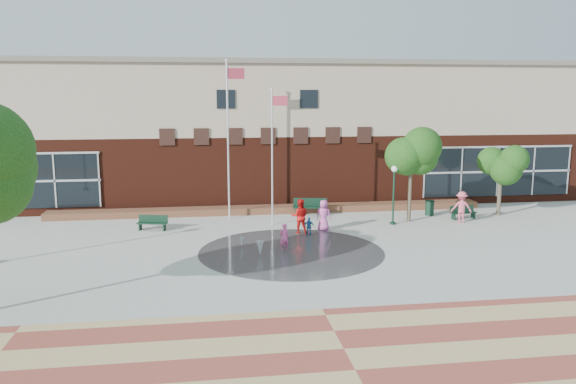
{
  "coord_description": "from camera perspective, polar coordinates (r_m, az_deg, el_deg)",
  "views": [
    {
      "loc": [
        -3.66,
        -21.39,
        7.07
      ],
      "look_at": [
        0.0,
        4.0,
        2.6
      ],
      "focal_mm": 35.0,
      "sensor_mm": 36.0,
      "label": 1
    }
  ],
  "objects": [
    {
      "name": "bench_right",
      "position": [
        33.73,
        17.36,
        -2.24
      ],
      "size": [
        1.57,
        0.61,
        0.77
      ],
      "rotation": [
        0.0,
        0.0,
        0.12
      ],
      "color": "#133122",
      "rests_on": "ground"
    },
    {
      "name": "trash_can",
      "position": [
        34.18,
        14.19,
        -1.58
      ],
      "size": [
        0.55,
        0.55,
        0.9
      ],
      "color": "#133122",
      "rests_on": "ground"
    },
    {
      "name": "flagpole_right",
      "position": [
        30.14,
        -1.54,
        4.32
      ],
      "size": [
        0.88,
        0.34,
        7.42
      ],
      "rotation": [
        0.0,
        0.0,
        -0.31
      ],
      "color": "white",
      "rests_on": "ground"
    },
    {
      "name": "adult_pink",
      "position": [
        29.43,
        3.64,
        -2.39
      ],
      "size": [
        0.96,
        0.84,
        1.65
      ],
      "primitive_type": "imported",
      "rotation": [
        0.0,
        0.0,
        2.65
      ],
      "color": "#CE53AA",
      "rests_on": "ground"
    },
    {
      "name": "person_bench",
      "position": [
        32.69,
        17.21,
        -1.48
      ],
      "size": [
        1.26,
        0.91,
        1.76
      ],
      "primitive_type": "imported",
      "rotation": [
        0.0,
        0.0,
        2.9
      ],
      "color": "#D75970",
      "rests_on": "ground"
    },
    {
      "name": "ground",
      "position": [
        22.82,
        1.45,
        -8.17
      ],
      "size": [
        120.0,
        120.0,
        0.0
      ],
      "primitive_type": "plane",
      "color": "#666056",
      "rests_on": "ground"
    },
    {
      "name": "tree_mid",
      "position": [
        31.78,
        12.39,
        3.58
      ],
      "size": [
        3.01,
        3.01,
        5.08
      ],
      "color": "#453B2D",
      "rests_on": "ground"
    },
    {
      "name": "bench_mid",
      "position": [
        33.22,
        2.26,
        -1.84
      ],
      "size": [
        2.06,
        0.91,
        1.0
      ],
      "rotation": [
        0.0,
        0.0,
        -0.19
      ],
      "color": "#133122",
      "rests_on": "ground"
    },
    {
      "name": "flower_bed",
      "position": [
        33.93,
        -1.83,
        -2.14
      ],
      "size": [
        26.0,
        1.2,
        0.4
      ],
      "primitive_type": "cube",
      "color": "maroon",
      "rests_on": "ground"
    },
    {
      "name": "tree_small_right",
      "position": [
        35.0,
        20.87,
        2.69
      ],
      "size": [
        2.47,
        2.47,
        4.21
      ],
      "color": "#453B2D",
      "rests_on": "ground"
    },
    {
      "name": "lamp_right",
      "position": [
        31.06,
        10.7,
        0.38
      ],
      "size": [
        0.35,
        0.35,
        3.27
      ],
      "color": "#133122",
      "rests_on": "ground"
    },
    {
      "name": "child_splash",
      "position": [
        25.71,
        -0.4,
        -4.61
      ],
      "size": [
        0.54,
        0.44,
        1.27
      ],
      "primitive_type": "imported",
      "rotation": [
        0.0,
        0.0,
        3.47
      ],
      "color": "#EF559F",
      "rests_on": "ground"
    },
    {
      "name": "adult_red",
      "position": [
        28.8,
        1.22,
        -2.48
      ],
      "size": [
        0.98,
        0.83,
        1.8
      ],
      "primitive_type": "imported",
      "rotation": [
        0.0,
        0.0,
        2.96
      ],
      "color": "red",
      "rests_on": "ground"
    },
    {
      "name": "child_blue",
      "position": [
        28.36,
        2.16,
        -3.54
      ],
      "size": [
        0.62,
        0.4,
        0.98
      ],
      "primitive_type": "imported",
      "rotation": [
        0.0,
        0.0,
        2.84
      ],
      "color": "#2A62A5",
      "rests_on": "ground"
    },
    {
      "name": "flagpole_left",
      "position": [
        31.81,
        -6.04,
        6.12
      ],
      "size": [
        1.06,
        0.17,
        9.0
      ],
      "rotation": [
        0.0,
        0.0,
        0.03
      ],
      "color": "white",
      "rests_on": "ground"
    },
    {
      "name": "plaza_concrete",
      "position": [
        26.6,
        -0.0,
        -5.52
      ],
      "size": [
        46.0,
        18.0,
        0.01
      ],
      "primitive_type": "cube",
      "color": "#A8A8A0",
      "rests_on": "ground"
    },
    {
      "name": "splash_pad",
      "position": [
        25.65,
        0.32,
        -6.1
      ],
      "size": [
        8.4,
        8.4,
        0.01
      ],
      "primitive_type": "cylinder",
      "color": "#383A3D",
      "rests_on": "ground"
    },
    {
      "name": "water_jet_a",
      "position": [
        24.98,
        -2.84,
        -6.57
      ],
      "size": [
        0.34,
        0.34,
        0.67
      ],
      "primitive_type": "cone",
      "rotation": [
        3.14,
        0.0,
        0.0
      ],
      "color": "white",
      "rests_on": "ground"
    },
    {
      "name": "library_building",
      "position": [
        39.11,
        -2.84,
        6.32
      ],
      "size": [
        44.4,
        10.4,
        9.2
      ],
      "color": "#4A1B10",
      "rests_on": "ground"
    },
    {
      "name": "bench_left",
      "position": [
        30.42,
        -13.6,
        -3.34
      ],
      "size": [
        1.64,
        0.82,
        0.79
      ],
      "rotation": [
        0.0,
        0.0,
        -0.25
      ],
      "color": "#133122",
      "rests_on": "ground"
    },
    {
      "name": "paver_band",
      "position": [
        16.44,
        5.69,
        -15.62
      ],
      "size": [
        46.0,
        6.0,
        0.01
      ],
      "primitive_type": "cube",
      "color": "#9B4436",
      "rests_on": "ground"
    },
    {
      "name": "water_jet_b",
      "position": [
        26.47,
        -4.7,
        -5.64
      ],
      "size": [
        0.2,
        0.2,
        0.45
      ],
      "primitive_type": "cone",
      "rotation": [
        3.14,
        0.0,
        0.0
      ],
      "color": "white",
      "rests_on": "ground"
    }
  ]
}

